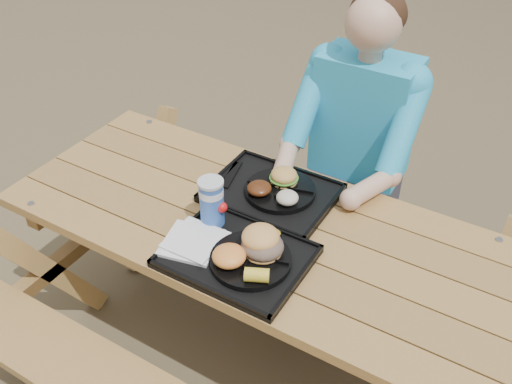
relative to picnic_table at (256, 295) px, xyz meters
The scene contains 18 objects.
ground 0.38m from the picnic_table, ahead, with size 60.00×60.00×0.00m, color #999999.
picnic_table is the anchor object (origin of this frame).
tray_near 0.43m from the picnic_table, 77.33° to the right, with size 0.45×0.35×0.02m, color black.
tray_far 0.42m from the picnic_table, 99.25° to the left, with size 0.45×0.35×0.02m, color black.
plate_near 0.46m from the picnic_table, 63.54° to the right, with size 0.26×0.26×0.02m, color black.
plate_far 0.44m from the picnic_table, 88.27° to the left, with size 0.26×0.26×0.02m, color black.
napkin_stack 0.48m from the picnic_table, 116.58° to the right, with size 0.18×0.18×0.02m, color silver.
soda_cup 0.50m from the picnic_table, 138.81° to the right, with size 0.08×0.08×0.17m, color #1646A6.
condiment_bbq 0.42m from the picnic_table, 61.08° to the right, with size 0.05×0.05×0.03m, color black.
condiment_mustard 0.43m from the picnic_table, 33.32° to the right, with size 0.05×0.05×0.03m, color yellow.
sandwich 0.52m from the picnic_table, 53.16° to the right, with size 0.13×0.13×0.13m, color #E19C4F, non-canonical shape.
mac_cheese 0.51m from the picnic_table, 78.17° to the right, with size 0.11×0.11×0.05m, color #F49740.
corn_cob 0.54m from the picnic_table, 58.73° to the right, with size 0.07×0.07×0.04m, color yellow, non-canonical shape.
cutlery_far 0.48m from the picnic_table, 141.36° to the left, with size 0.03×0.18×0.01m, color black.
burger 0.50m from the picnic_table, 90.67° to the left, with size 0.10×0.10×0.09m, color gold, non-canonical shape.
baked_beans 0.45m from the picnic_table, 114.89° to the left, with size 0.09×0.09×0.04m, color #4E240F.
potato_salad 0.45m from the picnic_table, 57.66° to the left, with size 0.08×0.08×0.04m, color beige.
diner 0.71m from the picnic_table, 80.13° to the left, with size 0.48×0.84×1.28m, color teal, non-canonical shape.
Camera 1 is at (0.77, -1.30, 2.05)m, focal length 40.00 mm.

